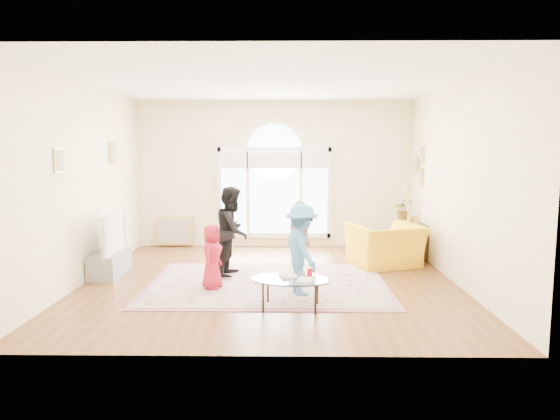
{
  "coord_description": "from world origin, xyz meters",
  "views": [
    {
      "loc": [
        0.28,
        -8.0,
        2.16
      ],
      "look_at": [
        0.16,
        0.3,
        1.14
      ],
      "focal_mm": 32.0,
      "sensor_mm": 36.0,
      "label": 1
    }
  ],
  "objects_px": {
    "area_rug": "(268,283)",
    "television": "(109,233)",
    "tv_console": "(110,264)",
    "coffee_table": "(291,280)",
    "armchair": "(386,245)"
  },
  "relations": [
    {
      "from": "area_rug",
      "to": "television",
      "type": "relative_size",
      "value": 3.12
    },
    {
      "from": "area_rug",
      "to": "tv_console",
      "type": "distance_m",
      "value": 2.77
    },
    {
      "from": "television",
      "to": "tv_console",
      "type": "bearing_deg",
      "value": 180.0
    },
    {
      "from": "area_rug",
      "to": "tv_console",
      "type": "bearing_deg",
      "value": 169.99
    },
    {
      "from": "area_rug",
      "to": "coffee_table",
      "type": "distance_m",
      "value": 1.35
    },
    {
      "from": "area_rug",
      "to": "tv_console",
      "type": "relative_size",
      "value": 3.6
    },
    {
      "from": "area_rug",
      "to": "coffee_table",
      "type": "height_order",
      "value": "coffee_table"
    },
    {
      "from": "television",
      "to": "coffee_table",
      "type": "height_order",
      "value": "television"
    },
    {
      "from": "armchair",
      "to": "television",
      "type": "bearing_deg",
      "value": -9.82
    },
    {
      "from": "coffee_table",
      "to": "armchair",
      "type": "distance_m",
      "value": 3.07
    },
    {
      "from": "television",
      "to": "coffee_table",
      "type": "distance_m",
      "value": 3.54
    },
    {
      "from": "coffee_table",
      "to": "area_rug",
      "type": "bearing_deg",
      "value": 113.28
    },
    {
      "from": "area_rug",
      "to": "television",
      "type": "xyz_separation_m",
      "value": [
        -2.71,
        0.48,
        0.74
      ]
    },
    {
      "from": "area_rug",
      "to": "tv_console",
      "type": "height_order",
      "value": "tv_console"
    },
    {
      "from": "coffee_table",
      "to": "armchair",
      "type": "height_order",
      "value": "armchair"
    }
  ]
}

